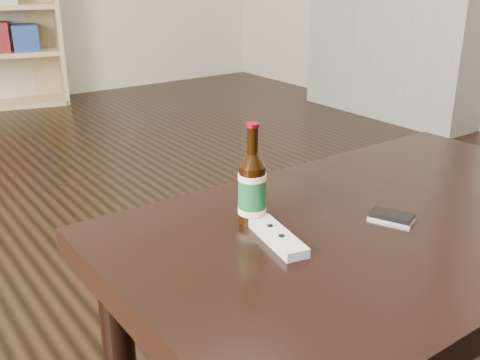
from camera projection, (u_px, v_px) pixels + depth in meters
floor at (151, 331)px, 1.54m from camera, size 5.00×6.00×0.01m
bookshelf at (0, 2)px, 3.74m from camera, size 0.78×0.50×1.33m
coffee_table at (383, 239)px, 1.21m from camera, size 1.18×0.69×0.44m
beer_bottle at (252, 188)px, 1.13m from camera, size 0.07×0.07×0.21m
phone at (392, 217)px, 1.16m from camera, size 0.08×0.10×0.02m
remote at (277, 236)px, 1.07m from camera, size 0.08×0.18×0.02m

